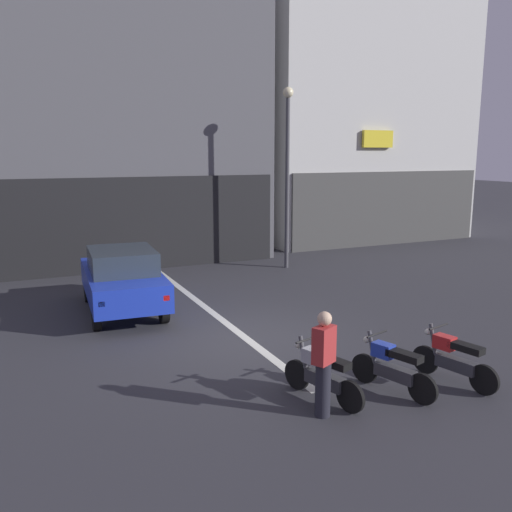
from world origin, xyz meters
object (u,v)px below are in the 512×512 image
at_px(car_blue_crossing_near, 122,278).
at_px(person_by_motorcycles, 324,363).
at_px(street_lamp, 287,159).
at_px(motorcycle_red_row_centre, 453,358).
at_px(motorcycle_blue_row_left_mid, 392,367).
at_px(motorcycle_silver_row_leftmost, 322,374).

distance_m(car_blue_crossing_near, person_by_motorcycles, 7.11).
distance_m(street_lamp, motorcycle_red_row_centre, 10.65).
bearing_deg(person_by_motorcycles, motorcycle_blue_row_left_mid, 8.66).
bearing_deg(motorcycle_silver_row_leftmost, motorcycle_red_row_centre, -8.95).
bearing_deg(motorcycle_blue_row_left_mid, motorcycle_silver_row_leftmost, 168.46).
relative_size(motorcycle_silver_row_leftmost, person_by_motorcycles, 0.97).
bearing_deg(car_blue_crossing_near, motorcycle_silver_row_leftmost, -73.03).
bearing_deg(street_lamp, motorcycle_silver_row_leftmost, -114.55).
height_order(street_lamp, person_by_motorcycles, street_lamp).
height_order(motorcycle_blue_row_left_mid, person_by_motorcycles, person_by_motorcycles).
height_order(motorcycle_silver_row_leftmost, motorcycle_red_row_centre, same).
relative_size(car_blue_crossing_near, motorcycle_silver_row_leftmost, 2.60).
bearing_deg(street_lamp, car_blue_crossing_near, -153.74).
bearing_deg(motorcycle_red_row_centre, motorcycle_blue_row_left_mid, 173.68).
xyz_separation_m(street_lamp, motorcycle_blue_row_left_mid, (-3.14, -9.80, -3.34)).
relative_size(motorcycle_red_row_centre, person_by_motorcycles, 0.98).
bearing_deg(motorcycle_blue_row_left_mid, motorcycle_red_row_centre, -6.32).
distance_m(street_lamp, motorcycle_silver_row_leftmost, 11.02).
height_order(street_lamp, motorcycle_red_row_centre, street_lamp).
distance_m(motorcycle_blue_row_left_mid, person_by_motorcycles, 1.56).
relative_size(motorcycle_silver_row_leftmost, motorcycle_blue_row_left_mid, 1.00).
distance_m(motorcycle_silver_row_leftmost, motorcycle_red_row_centre, 2.47).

